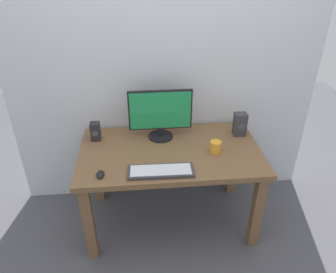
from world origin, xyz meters
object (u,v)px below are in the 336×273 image
at_px(speaker_right, 240,124).
at_px(mouse, 100,174).
at_px(monitor, 160,113).
at_px(speaker_left, 95,131).
at_px(keyboard_primary, 161,171).
at_px(coffee_mug, 216,147).
at_px(desk, 170,161).

bearing_deg(speaker_right, mouse, -157.28).
relative_size(monitor, speaker_left, 3.32).
relative_size(mouse, speaker_left, 0.56).
relative_size(keyboard_primary, coffee_mug, 5.04).
height_order(mouse, speaker_right, speaker_right).
xyz_separation_m(mouse, speaker_right, (1.09, 0.45, 0.08)).
bearing_deg(desk, speaker_right, 16.92).
height_order(keyboard_primary, speaker_right, speaker_right).
bearing_deg(keyboard_primary, monitor, 85.76).
height_order(speaker_right, speaker_left, speaker_right).
distance_m(mouse, speaker_right, 1.18).
xyz_separation_m(desk, speaker_right, (0.58, 0.18, 0.20)).
distance_m(desk, monitor, 0.38).
distance_m(monitor, speaker_right, 0.65).
xyz_separation_m(desk, coffee_mug, (0.33, -0.06, 0.15)).
relative_size(keyboard_primary, speaker_left, 3.03).
distance_m(speaker_right, coffee_mug, 0.35).
height_order(monitor, coffee_mug, monitor).
bearing_deg(speaker_left, speaker_right, -1.63).
relative_size(mouse, coffee_mug, 0.93).
bearing_deg(speaker_left, keyboard_primary, -45.38).
distance_m(desk, speaker_left, 0.64).
distance_m(desk, mouse, 0.59).
relative_size(monitor, keyboard_primary, 1.10).
bearing_deg(coffee_mug, monitor, 145.80).
xyz_separation_m(speaker_right, coffee_mug, (-0.25, -0.24, -0.05)).
distance_m(desk, keyboard_primary, 0.31).
height_order(desk, coffee_mug, coffee_mug).
relative_size(monitor, speaker_right, 2.60).
distance_m(mouse, speaker_left, 0.50).
bearing_deg(keyboard_primary, desk, 71.36).
relative_size(monitor, mouse, 5.92).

